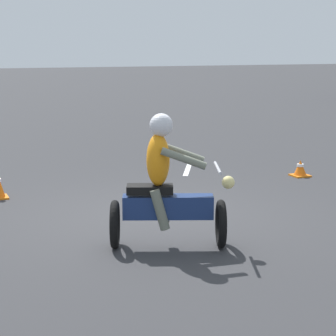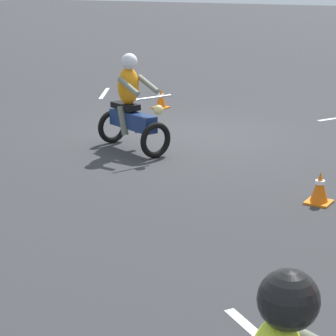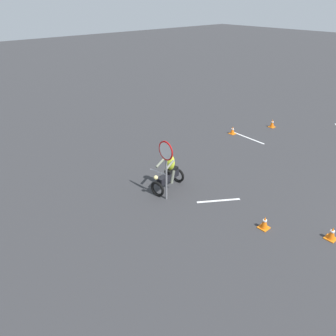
% 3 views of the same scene
% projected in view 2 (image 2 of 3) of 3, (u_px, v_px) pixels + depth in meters
% --- Properties ---
extents(ground_plane, '(120.00, 120.00, 0.00)m').
position_uv_depth(ground_plane, '(193.00, 136.00, 12.39)').
color(ground_plane, '#333335').
extents(motorcycle_rider_foreground, '(1.07, 1.55, 1.66)m').
position_uv_depth(motorcycle_rider_foreground, '(132.00, 108.00, 11.18)').
color(motorcycle_rider_foreground, black).
rests_on(motorcycle_rider_foreground, ground).
extents(traffic_cone_near_left, '(0.32, 0.32, 0.45)m').
position_uv_depth(traffic_cone_near_left, '(161.00, 99.00, 14.94)').
color(traffic_cone_near_left, orange).
rests_on(traffic_cone_near_left, ground).
extents(traffic_cone_mid_center, '(0.32, 0.32, 0.43)m').
position_uv_depth(traffic_cone_mid_center, '(320.00, 188.00, 8.61)').
color(traffic_cone_mid_center, orange).
rests_on(traffic_cone_mid_center, ground).
extents(lane_stripe_sw, '(1.48, 0.92, 0.01)m').
position_uv_depth(lane_stripe_sw, '(104.00, 93.00, 16.92)').
color(lane_stripe_sw, silver).
rests_on(lane_stripe_sw, ground).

